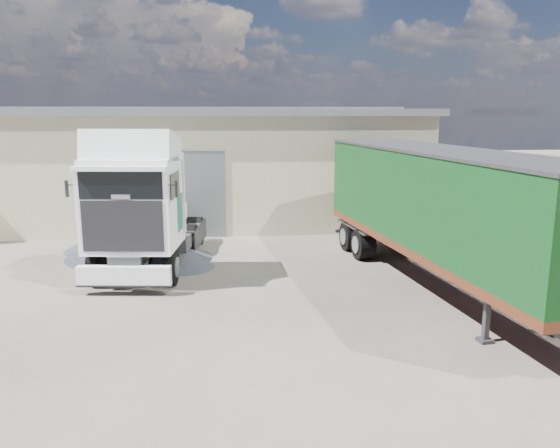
{
  "coord_description": "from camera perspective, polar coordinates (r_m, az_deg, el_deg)",
  "views": [
    {
      "loc": [
        0.18,
        -12.58,
        5.17
      ],
      "look_at": [
        1.62,
        3.0,
        1.95
      ],
      "focal_mm": 35.0,
      "sensor_mm": 36.0,
      "label": 1
    }
  ],
  "objects": [
    {
      "name": "warehouse",
      "position": [
        29.34,
        -17.52,
        6.19
      ],
      "size": [
        30.6,
        12.6,
        5.42
      ],
      "color": "beige",
      "rests_on": "ground"
    },
    {
      "name": "brick_boundary_wall",
      "position": [
        22.1,
        25.63,
        0.26
      ],
      "size": [
        0.35,
        26.0,
        2.5
      ],
      "primitive_type": "cube",
      "color": "maroon",
      "rests_on": "ground"
    },
    {
      "name": "gravel_heap",
      "position": [
        20.36,
        -14.76,
        -1.98
      ],
      "size": [
        6.35,
        6.25,
        1.11
      ],
      "rotation": [
        0.0,
        0.0,
        -0.19
      ],
      "color": "black",
      "rests_on": "ground"
    },
    {
      "name": "panel_van",
      "position": [
        20.12,
        -14.05,
        -1.08
      ],
      "size": [
        2.73,
        4.39,
        1.67
      ],
      "rotation": [
        0.0,
        0.0,
        -0.28
      ],
      "color": "black",
      "rests_on": "ground"
    },
    {
      "name": "ground",
      "position": [
        13.6,
        -5.75,
        -10.77
      ],
      "size": [
        120.0,
        120.0,
        0.0
      ],
      "primitive_type": "plane",
      "color": "#292621",
      "rests_on": "ground"
    },
    {
      "name": "box_trailer",
      "position": [
        16.71,
        16.4,
        2.01
      ],
      "size": [
        4.18,
        12.63,
        4.12
      ],
      "rotation": [
        0.0,
        0.0,
        0.13
      ],
      "color": "#2D2D30",
      "rests_on": "ground"
    },
    {
      "name": "tractor_unit",
      "position": [
        18.05,
        -14.23,
        1.08
      ],
      "size": [
        3.34,
        7.28,
        4.7
      ],
      "rotation": [
        0.0,
        0.0,
        -0.1
      ],
      "color": "black",
      "rests_on": "ground"
    }
  ]
}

